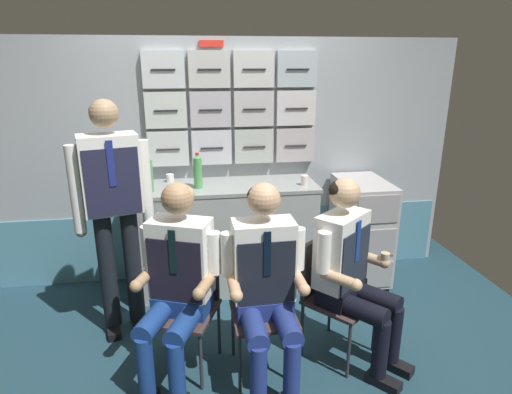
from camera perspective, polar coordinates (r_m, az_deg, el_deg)
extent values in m
cube|color=#1D3945|center=(3.13, -1.44, -21.56)|extent=(4.80, 4.80, 0.04)
cube|color=#9AA1A8|center=(3.90, -4.15, 4.56)|extent=(4.20, 0.06, 2.15)
cube|color=teal|center=(4.11, -3.87, -5.97)|extent=(4.12, 0.01, 0.62)
cube|color=silver|center=(3.80, -11.56, 6.33)|extent=(0.35, 0.06, 0.30)
cylinder|color=#29252B|center=(3.76, -11.59, 6.22)|extent=(0.19, 0.01, 0.01)
cube|color=silver|center=(3.80, -5.90, 6.60)|extent=(0.35, 0.06, 0.30)
cylinder|color=#1E1D30|center=(3.76, -5.87, 6.49)|extent=(0.19, 0.01, 0.01)
cube|color=#AEB5AE|center=(3.83, -0.29, 6.79)|extent=(0.35, 0.06, 0.30)
cylinder|color=black|center=(3.80, -0.21, 6.69)|extent=(0.19, 0.01, 0.01)
cube|color=#B2ABAE|center=(3.90, 5.17, 6.92)|extent=(0.35, 0.06, 0.30)
cylinder|color=#2B2029|center=(3.87, 5.31, 6.82)|extent=(0.19, 0.01, 0.01)
cube|color=silver|center=(3.75, -11.87, 11.24)|extent=(0.35, 0.06, 0.30)
cylinder|color=#202229|center=(3.71, -11.90, 11.18)|extent=(0.19, 0.01, 0.01)
cube|color=#B1ACB4|center=(3.75, -6.06, 11.51)|extent=(0.35, 0.06, 0.30)
cylinder|color=#23282C|center=(3.71, -6.03, 11.45)|extent=(0.19, 0.01, 0.01)
cube|color=#B9B5B7|center=(3.78, -0.30, 11.67)|extent=(0.35, 0.06, 0.30)
cylinder|color=black|center=(3.75, -0.21, 11.61)|extent=(0.19, 0.01, 0.01)
cube|color=silver|center=(3.86, 5.31, 11.71)|extent=(0.35, 0.06, 0.30)
cylinder|color=#2A2123|center=(3.82, 5.45, 11.65)|extent=(0.19, 0.01, 0.01)
cube|color=silver|center=(3.73, -12.20, 16.24)|extent=(0.35, 0.06, 0.30)
cylinder|color=#28202A|center=(3.69, -12.24, 16.23)|extent=(0.19, 0.01, 0.01)
cube|color=#BCBCB8|center=(3.73, -6.23, 16.52)|extent=(0.35, 0.06, 0.30)
cylinder|color=#211F2B|center=(3.69, -6.20, 16.51)|extent=(0.19, 0.01, 0.01)
cube|color=silver|center=(3.76, -0.31, 16.63)|extent=(0.35, 0.06, 0.30)
cylinder|color=#24232C|center=(3.73, -0.22, 16.62)|extent=(0.19, 0.01, 0.01)
cube|color=#A9B5BC|center=(3.84, 5.46, 16.58)|extent=(0.35, 0.06, 0.30)
cylinder|color=#1C232C|center=(3.80, 5.60, 16.56)|extent=(0.19, 0.01, 0.01)
cube|color=red|center=(3.74, -5.97, 19.64)|extent=(0.20, 0.02, 0.05)
cube|color=#9AA09E|center=(3.81, -4.46, -5.52)|extent=(1.60, 0.52, 0.92)
cube|color=gray|center=(3.65, -4.64, 1.34)|extent=(1.63, 0.53, 0.03)
sphere|color=black|center=(3.90, 12.56, -12.31)|extent=(0.07, 0.07, 0.07)
sphere|color=black|center=(4.02, 16.79, -11.75)|extent=(0.07, 0.07, 0.07)
sphere|color=black|center=(4.35, 9.99, -8.79)|extent=(0.07, 0.07, 0.07)
sphere|color=black|center=(4.46, 13.81, -8.40)|extent=(0.07, 0.07, 0.07)
cube|color=#B0ADAD|center=(3.98, 13.72, -4.11)|extent=(0.40, 0.64, 0.89)
cube|color=#9C9899|center=(3.83, 15.21, -10.00)|extent=(0.35, 0.01, 0.24)
cube|color=#9C9899|center=(3.70, 15.58, -5.93)|extent=(0.35, 0.01, 0.24)
cube|color=#9C9899|center=(3.60, 15.97, -1.61)|extent=(0.35, 0.01, 0.24)
cylinder|color=#28282D|center=(3.58, 15.98, 0.45)|extent=(0.32, 0.02, 0.02)
cylinder|color=#2D2D33|center=(2.96, -14.29, -19.50)|extent=(0.02, 0.02, 0.40)
cylinder|color=#2D2D33|center=(2.83, -7.32, -20.95)|extent=(0.02, 0.02, 0.40)
cylinder|color=#2D2D33|center=(3.22, -11.29, -15.87)|extent=(0.02, 0.02, 0.40)
cylinder|color=#2D2D33|center=(3.10, -4.94, -16.96)|extent=(0.02, 0.02, 0.40)
cube|color=#3E2E2D|center=(2.90, -9.68, -14.88)|extent=(0.52, 0.52, 0.02)
cube|color=#3E2E2D|center=(2.95, -8.47, -9.52)|extent=(0.35, 0.16, 0.40)
cylinder|color=#2D2D33|center=(3.00, -11.78, -9.15)|extent=(0.02, 0.02, 0.40)
cylinder|color=#2D2D33|center=(2.88, -5.16, -10.05)|extent=(0.02, 0.02, 0.40)
cylinder|color=navy|center=(2.77, -14.48, -20.98)|extent=(0.10, 0.10, 0.39)
cylinder|color=navy|center=(2.70, -10.53, -21.87)|extent=(0.10, 0.10, 0.39)
cylinder|color=navy|center=(2.77, -13.12, -15.35)|extent=(0.27, 0.41, 0.13)
cylinder|color=navy|center=(2.70, -9.26, -16.06)|extent=(0.27, 0.41, 0.13)
cube|color=navy|center=(2.86, -9.76, -13.69)|extent=(0.40, 0.32, 0.12)
cube|color=white|center=(2.73, -9.94, -7.94)|extent=(0.42, 0.33, 0.50)
cube|color=black|center=(2.66, -10.79, -9.67)|extent=(0.32, 0.14, 0.40)
cube|color=black|center=(2.60, -11.03, -7.21)|extent=(0.04, 0.02, 0.28)
cylinder|color=white|center=(2.80, -14.12, -6.37)|extent=(0.08, 0.08, 0.27)
cylinder|color=#A6805B|center=(2.77, -14.55, -10.26)|extent=(0.16, 0.26, 0.07)
sphere|color=#A6805B|center=(2.68, -15.66, -11.32)|extent=(0.08, 0.08, 0.08)
cylinder|color=white|center=(2.64, -5.62, -7.42)|extent=(0.08, 0.08, 0.27)
cylinder|color=#A6805B|center=(2.62, -6.73, -11.45)|extent=(0.16, 0.26, 0.07)
sphere|color=#A6805B|center=(2.53, -7.60, -12.64)|extent=(0.08, 0.08, 0.08)
sphere|color=#A6805B|center=(2.59, -10.39, -0.18)|extent=(0.20, 0.20, 0.20)
ellipsoid|color=tan|center=(2.60, -10.28, 0.29)|extent=(0.25, 0.24, 0.14)
cylinder|color=#2D2D33|center=(2.79, -2.15, -21.37)|extent=(0.02, 0.02, 0.40)
cylinder|color=#2D2D33|center=(2.85, 5.53, -20.52)|extent=(0.02, 0.02, 0.40)
cylinder|color=#2D2D33|center=(3.08, -3.08, -17.18)|extent=(0.02, 0.02, 0.40)
cylinder|color=#2D2D33|center=(3.13, 3.76, -16.53)|extent=(0.02, 0.02, 0.40)
cube|color=#3E2E2D|center=(2.84, 1.04, -15.42)|extent=(0.41, 0.41, 0.02)
cube|color=#3E2E2D|center=(2.89, 0.35, -9.88)|extent=(0.37, 0.03, 0.40)
cylinder|color=#2D2D33|center=(2.86, -3.22, -10.24)|extent=(0.02, 0.02, 0.40)
cylinder|color=#2D2D33|center=(2.92, 3.92, -9.67)|extent=(0.02, 0.02, 0.40)
cylinder|color=navy|center=(2.63, 0.31, -22.65)|extent=(0.10, 0.10, 0.39)
cylinder|color=navy|center=(2.67, 4.78, -22.12)|extent=(0.10, 0.10, 0.39)
cylinder|color=navy|center=(2.64, -0.38, -16.60)|extent=(0.14, 0.40, 0.13)
cylinder|color=navy|center=(2.68, 3.92, -16.16)|extent=(0.14, 0.40, 0.13)
cube|color=navy|center=(2.80, 1.05, -14.20)|extent=(0.36, 0.21, 0.12)
cube|color=white|center=(2.66, 1.00, -8.30)|extent=(0.38, 0.22, 0.50)
cube|color=black|center=(2.59, 1.45, -10.14)|extent=(0.35, 0.02, 0.40)
cube|color=black|center=(2.52, 1.51, -7.61)|extent=(0.04, 0.01, 0.28)
cylinder|color=white|center=(2.61, -3.74, -7.56)|extent=(0.08, 0.08, 0.27)
cylinder|color=tan|center=(2.59, -2.94, -11.71)|extent=(0.07, 0.25, 0.07)
sphere|color=tan|center=(2.49, -2.62, -12.98)|extent=(0.08, 0.08, 0.08)
cylinder|color=white|center=(2.69, 5.62, -6.87)|extent=(0.08, 0.08, 0.27)
cylinder|color=tan|center=(2.65, 5.73, -10.96)|extent=(0.07, 0.25, 0.07)
sphere|color=tan|center=(2.56, 6.41, -12.15)|extent=(0.08, 0.08, 0.08)
sphere|color=tan|center=(2.52, 1.05, -0.31)|extent=(0.20, 0.20, 0.20)
ellipsoid|color=black|center=(2.53, 0.99, 0.18)|extent=(0.20, 0.18, 0.14)
cylinder|color=#2D2D33|center=(2.95, 12.22, -19.41)|extent=(0.02, 0.02, 0.40)
cylinder|color=#2D2D33|center=(3.22, 15.48, -16.19)|extent=(0.02, 0.02, 0.40)
cylinder|color=#2D2D33|center=(3.10, 6.14, -17.06)|extent=(0.02, 0.02, 0.40)
cylinder|color=#2D2D33|center=(3.35, 9.79, -14.25)|extent=(0.02, 0.02, 0.40)
cube|color=#3E2E2D|center=(3.03, 11.15, -13.38)|extent=(0.56, 0.56, 0.02)
cube|color=#3E2E2D|center=(3.02, 8.23, -8.83)|extent=(0.30, 0.26, 0.40)
cylinder|color=#2D2D33|center=(2.88, 6.42, -10.15)|extent=(0.02, 0.02, 0.40)
cylinder|color=#2D2D33|center=(3.15, 10.19, -7.72)|extent=(0.02, 0.02, 0.40)
cube|color=black|center=(3.05, 16.55, -22.45)|extent=(0.21, 0.23, 0.06)
cube|color=black|center=(3.19, 18.10, -20.56)|extent=(0.21, 0.23, 0.06)
cylinder|color=black|center=(2.92, 16.21, -18.79)|extent=(0.10, 0.10, 0.39)
cylinder|color=black|center=(3.07, 17.80, -17.00)|extent=(0.10, 0.10, 0.39)
cylinder|color=black|center=(2.86, 13.34, -14.18)|extent=(0.35, 0.38, 0.13)
cylinder|color=black|center=(3.01, 15.09, -12.60)|extent=(0.35, 0.38, 0.13)
cube|color=black|center=(3.00, 11.23, -12.22)|extent=(0.39, 0.38, 0.12)
cube|color=white|center=(2.87, 11.25, -6.80)|extent=(0.41, 0.39, 0.49)
cube|color=#1F2734|center=(2.84, 13.07, -8.06)|extent=(0.27, 0.23, 0.39)
cube|color=navy|center=(2.78, 13.39, -5.74)|extent=(0.04, 0.03, 0.27)
cylinder|color=white|center=(2.68, 9.00, -7.26)|extent=(0.08, 0.08, 0.27)
cylinder|color=tan|center=(2.71, 11.07, -10.65)|extent=(0.21, 0.23, 0.07)
sphere|color=tan|center=(2.67, 13.16, -11.32)|extent=(0.08, 0.08, 0.08)
cylinder|color=white|center=(3.02, 13.35, -4.54)|extent=(0.08, 0.08, 0.27)
cylinder|color=tan|center=(3.02, 14.82, -7.83)|extent=(0.21, 0.23, 0.07)
sphere|color=tan|center=(2.98, 16.73, -8.36)|extent=(0.08, 0.08, 0.08)
cylinder|color=tan|center=(2.97, 16.80, -7.67)|extent=(0.06, 0.06, 0.06)
sphere|color=tan|center=(2.73, 11.72, 0.51)|extent=(0.19, 0.19, 0.19)
ellipsoid|color=black|center=(2.74, 11.48, 0.92)|extent=(0.26, 0.26, 0.14)
cube|color=black|center=(3.54, -18.43, -16.33)|extent=(0.15, 0.26, 0.06)
cube|color=black|center=(3.56, -15.11, -15.85)|extent=(0.15, 0.26, 0.06)
cylinder|color=black|center=(3.34, -19.11, -9.24)|extent=(0.12, 0.12, 0.89)
cylinder|color=black|center=(3.35, -16.02, -8.81)|extent=(0.12, 0.12, 0.89)
cube|color=white|center=(3.10, -18.78, 2.92)|extent=(0.43, 0.32, 0.54)
cube|color=#1E1F37|center=(2.99, -18.49, 1.81)|extent=(0.34, 0.10, 0.46)
cube|color=navy|center=(2.95, -18.72, 4.21)|extent=(0.04, 0.02, 0.30)
cylinder|color=white|center=(3.11, -22.86, 0.89)|extent=(0.08, 0.08, 0.61)
sphere|color=#9F7F5E|center=(3.20, -22.22, -4.30)|extent=(0.08, 0.08, 0.08)
cylinder|color=white|center=(3.14, -14.45, 1.93)|extent=(0.08, 0.08, 0.61)
sphere|color=#9F7F5E|center=(3.24, -14.04, -3.23)|extent=(0.08, 0.08, 0.08)
sphere|color=#9F7F5E|center=(3.02, -19.56, 10.41)|extent=(0.19, 0.19, 0.19)
ellipsoid|color=gray|center=(3.04, -19.62, 10.76)|extent=(0.23, 0.22, 0.13)
cylinder|color=#529955|center=(3.52, -14.01, 2.73)|extent=(0.06, 0.06, 0.27)
cone|color=#529955|center=(3.48, -14.18, 5.03)|extent=(0.06, 0.06, 0.02)
cylinder|color=silver|center=(3.48, -14.21, 5.38)|extent=(0.03, 0.03, 0.02)
cylinder|color=#4B9850|center=(3.56, -7.73, 3.18)|extent=(0.07, 0.07, 0.25)
cone|color=#4B9850|center=(3.52, -7.82, 5.37)|extent=(0.07, 0.07, 0.02)
cylinder|color=red|center=(3.52, -7.84, 5.72)|extent=(0.03, 0.03, 0.02)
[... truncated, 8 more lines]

